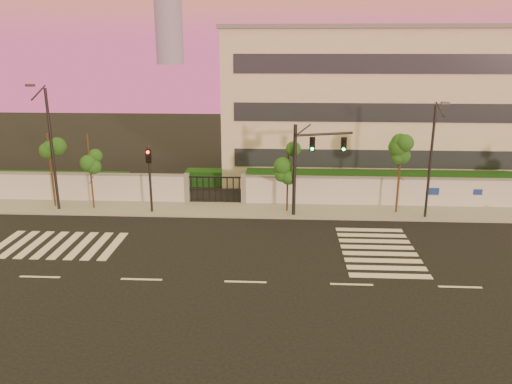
# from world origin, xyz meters

# --- Properties ---
(ground) EXTENTS (120.00, 120.00, 0.00)m
(ground) POSITION_xyz_m (0.00, 0.00, 0.00)
(ground) COLOR black
(ground) RESTS_ON ground
(sidewalk) EXTENTS (60.00, 3.00, 0.15)m
(sidewalk) POSITION_xyz_m (0.00, 10.50, 0.07)
(sidewalk) COLOR gray
(sidewalk) RESTS_ON ground
(perimeter_wall) EXTENTS (60.00, 0.36, 2.20)m
(perimeter_wall) POSITION_xyz_m (0.10, 12.00, 1.07)
(perimeter_wall) COLOR silver
(perimeter_wall) RESTS_ON ground
(hedge_row) EXTENTS (41.00, 4.25, 1.80)m
(hedge_row) POSITION_xyz_m (1.17, 14.74, 0.82)
(hedge_row) COLOR #113610
(hedge_row) RESTS_ON ground
(institutional_building) EXTENTS (24.40, 12.40, 12.25)m
(institutional_building) POSITION_xyz_m (9.00, 21.99, 6.16)
(institutional_building) COLOR beige
(institutional_building) RESTS_ON ground
(road_markings) EXTENTS (57.00, 7.62, 0.02)m
(road_markings) POSITION_xyz_m (-1.58, 3.76, 0.01)
(road_markings) COLOR silver
(road_markings) RESTS_ON ground
(street_tree_b) EXTENTS (1.56, 1.24, 5.20)m
(street_tree_b) POSITION_xyz_m (-13.89, 10.54, 3.82)
(street_tree_b) COLOR #382314
(street_tree_b) RESTS_ON ground
(street_tree_c) EXTENTS (1.41, 1.12, 5.19)m
(street_tree_c) POSITION_xyz_m (-11.11, 10.33, 3.82)
(street_tree_c) COLOR #382314
(street_tree_c) RESTS_ON ground
(street_tree_d) EXTENTS (1.49, 1.18, 4.60)m
(street_tree_d) POSITION_xyz_m (2.06, 10.36, 3.39)
(street_tree_d) COLOR #382314
(street_tree_d) RESTS_ON ground
(street_tree_e) EXTENTS (1.62, 1.29, 5.16)m
(street_tree_e) POSITION_xyz_m (9.30, 10.44, 3.80)
(street_tree_e) COLOR #382314
(street_tree_e) RESTS_ON ground
(traffic_signal_main) EXTENTS (3.76, 1.29, 6.06)m
(traffic_signal_main) POSITION_xyz_m (3.22, 9.55, 3.83)
(traffic_signal_main) COLOR black
(traffic_signal_main) RESTS_ON ground
(traffic_signal_secondary) EXTENTS (0.35, 0.34, 4.53)m
(traffic_signal_secondary) POSITION_xyz_m (-6.95, 9.66, 2.87)
(traffic_signal_secondary) COLOR black
(traffic_signal_secondary) RESTS_ON ground
(streetlight_west) EXTENTS (0.51, 2.06, 8.57)m
(streetlight_west) POSITION_xyz_m (-13.39, 9.73, 4.63)
(streetlight_west) COLOR black
(streetlight_west) RESTS_ON ground
(streetlight_east) EXTENTS (0.46, 1.85, 7.69)m
(streetlight_east) POSITION_xyz_m (10.93, 9.39, 4.15)
(streetlight_east) COLOR black
(streetlight_east) RESTS_ON ground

